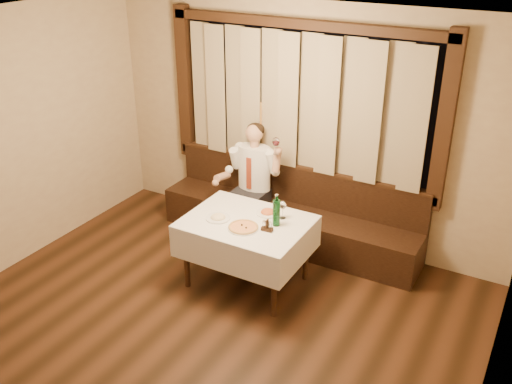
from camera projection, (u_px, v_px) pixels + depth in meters
The scene contains 10 objects.
room at pixel (204, 181), 4.97m from camera, with size 5.01×6.01×2.81m.
banquette at pixel (289, 218), 6.86m from camera, with size 3.20×0.61×0.94m.
dining_table at pixel (247, 230), 5.91m from camera, with size 1.27×0.97×0.76m.
pizza at pixel (243, 227), 5.71m from camera, with size 0.32×0.32×0.03m.
pasta_red at pixel (268, 211), 5.99m from camera, with size 0.25×0.25×0.08m.
pasta_cream at pixel (218, 216), 5.89m from camera, with size 0.25×0.25×0.09m.
green_bottle at pixel (276, 212), 5.72m from camera, with size 0.08×0.08×0.34m.
table_wine_glass at pixel (283, 206), 5.85m from camera, with size 0.07×0.07×0.20m.
cruet_caddy at pixel (267, 227), 5.66m from camera, with size 0.12×0.07×0.12m.
seated_man at pixel (252, 174), 6.77m from camera, with size 0.78×0.58×1.42m.
Camera 1 is at (2.61, -2.75, 3.56)m, focal length 40.00 mm.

